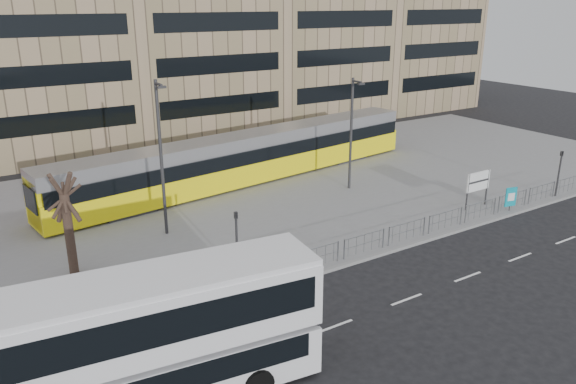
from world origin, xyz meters
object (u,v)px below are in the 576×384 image
ad_panel (511,197)px  pedestrian (168,278)px  traffic_light_west (237,234)px  double_decker_bus (146,338)px  traffic_light_east (560,168)px  lamp_post_east (352,129)px  tram (248,158)px  bare_tree (60,168)px  lamp_post_west (161,153)px  station_sign (478,183)px

ad_panel → pedestrian: pedestrian is taller
traffic_light_west → double_decker_bus: bearing=-128.6°
traffic_light_east → lamp_post_east: size_ratio=0.41×
ad_panel → traffic_light_west: size_ratio=0.49×
tram → lamp_post_east: 7.77m
bare_tree → double_decker_bus: bearing=-89.9°
lamp_post_east → traffic_light_west: bearing=-150.6°
ad_panel → lamp_post_west: 21.23m
station_sign → traffic_light_west: traffic_light_west is taller
ad_panel → traffic_light_east: bearing=13.7°
lamp_post_west → lamp_post_east: lamp_post_west is taller
double_decker_bus → bare_tree: size_ratio=1.62×
pedestrian → lamp_post_east: lamp_post_east is taller
traffic_light_east → bare_tree: bearing=-169.2°
lamp_post_west → pedestrian: bearing=-110.4°
ad_panel → lamp_post_west: size_ratio=0.18×
ad_panel → pedestrian: 21.82m
double_decker_bus → lamp_post_west: (5.51, 12.83, 2.36)m
station_sign → traffic_light_west: 16.88m
tram → ad_panel: size_ratio=19.55×
traffic_light_east → station_sign: bearing=-171.3°
double_decker_bus → station_sign: bearing=21.7°
double_decker_bus → bare_tree: 11.02m
traffic_light_east → lamp_post_east: 13.89m
station_sign → pedestrian: (-20.52, -0.24, -0.72)m
traffic_light_west → lamp_post_east: size_ratio=0.41×
bare_tree → ad_panel: bearing=-13.3°
double_decker_bus → lamp_post_west: lamp_post_west is taller
ad_panel → lamp_post_east: lamp_post_east is taller
tram → bare_tree: bearing=-157.2°
tram → pedestrian: 16.93m
station_sign → traffic_light_east: traffic_light_east is taller
station_sign → bare_tree: size_ratio=0.33×
pedestrian → lamp_post_east: 18.12m
tram → traffic_light_west: tram is taller
tram → traffic_light_west: (-7.39, -12.38, 0.22)m
pedestrian → bare_tree: bare_tree is taller
pedestrian → traffic_light_east: bearing=-104.8°
ad_panel → traffic_light_east: traffic_light_east is taller
tram → ad_panel: tram is taller
tram → lamp_post_west: bearing=-152.3°
lamp_post_east → bare_tree: bearing=-171.3°
double_decker_bus → station_sign: size_ratio=4.95×
pedestrian → bare_tree: (-3.02, 4.56, 4.34)m
pedestrian → lamp_post_west: bearing=-32.6°
tram → traffic_light_west: size_ratio=9.60×
bare_tree → tram: bearing=30.4°
ad_panel → lamp_post_west: bearing=169.8°
pedestrian → double_decker_bus: bearing=141.5°
tram → lamp_post_east: lamp_post_east is taller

